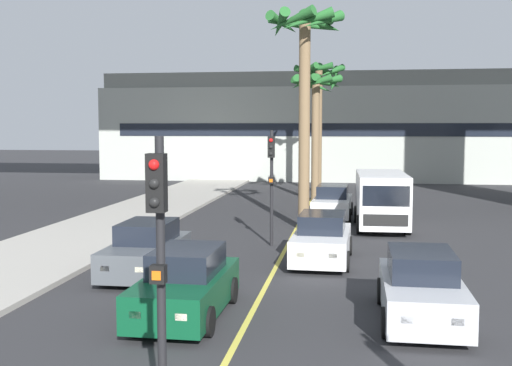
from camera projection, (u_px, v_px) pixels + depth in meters
name	position (u px, v px, depth m)	size (l,w,h in m)	color
lane_stripe_center	(293.00, 235.00, 25.25)	(0.14, 56.00, 0.01)	#DBCC4C
pier_building_backdrop	(323.00, 128.00, 52.75)	(36.04, 8.04, 8.64)	#ADB2A8
car_queue_front	(147.00, 250.00, 18.48)	(1.86, 4.11, 1.56)	#4C5156
car_queue_second	(332.00, 203.00, 29.99)	(1.95, 4.16, 1.56)	white
car_queue_third	(421.00, 289.00, 14.09)	(1.87, 4.12, 1.56)	#B7BABF
car_queue_fourth	(322.00, 240.00, 20.24)	(1.93, 4.15, 1.56)	white
car_queue_fifth	(186.00, 285.00, 14.41)	(1.87, 4.12, 1.56)	#0C4728
delivery_van	(381.00, 198.00, 26.91)	(2.24, 5.29, 2.36)	white
traffic_light_median_near	(159.00, 250.00, 8.29)	(0.24, 0.37, 4.20)	black
traffic_light_median_far	(271.00, 172.00, 22.77)	(0.24, 0.37, 4.20)	black
palm_tree_near_median	(319.00, 91.00, 41.70)	(3.52, 3.52, 8.52)	brown
palm_tree_mid_median	(316.00, 102.00, 36.35)	(3.10, 3.11, 7.37)	brown
palm_tree_far_median	(305.00, 57.00, 26.13)	(3.29, 3.31, 9.16)	brown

